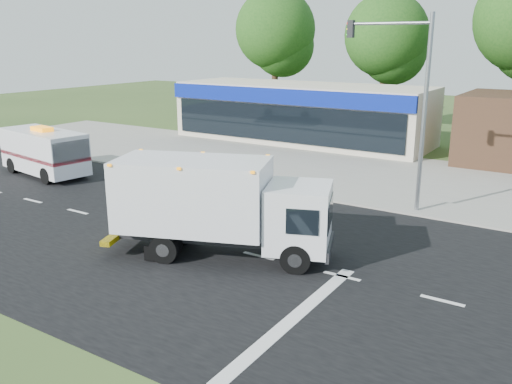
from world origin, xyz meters
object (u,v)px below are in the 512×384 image
ems_box_truck (216,201)px  ambulance_van (46,151)px  emergency_worker (168,220)px  traffic_signal_pole (410,93)px

ems_box_truck → ambulance_van: ems_box_truck is taller
emergency_worker → ambulance_van: size_ratio=0.32×
emergency_worker → traffic_signal_pole: traffic_signal_pole is taller
emergency_worker → traffic_signal_pole: (5.59, 8.40, 4.01)m
emergency_worker → ambulance_van: (-12.24, 4.24, 0.40)m
ems_box_truck → emergency_worker: (-2.00, -0.16, -0.96)m
ems_box_truck → traffic_signal_pole: 9.50m
ems_box_truck → ambulance_van: 14.82m
traffic_signal_pole → ambulance_van: bearing=-166.9°
ems_box_truck → emergency_worker: 2.23m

